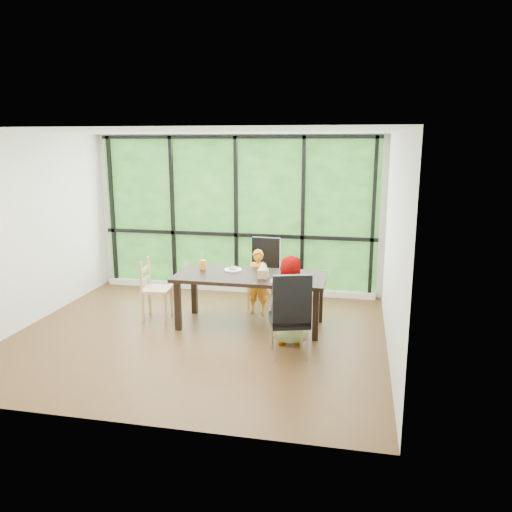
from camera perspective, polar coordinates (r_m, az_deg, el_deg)
name	(u,v)px	position (r m, az deg, el deg)	size (l,w,h in m)	color
ground	(198,335)	(7.03, -6.49, -8.85)	(5.00, 5.00, 0.00)	black
back_wall	(237,214)	(8.79, -2.17, 4.72)	(5.00, 5.00, 0.00)	silver
foliage_backdrop	(237,214)	(8.77, -2.20, 4.70)	(4.80, 0.02, 2.65)	#1C501B
window_mullions	(236,215)	(8.73, -2.26, 4.66)	(4.80, 0.06, 2.65)	black
window_sill	(236,288)	(8.97, -2.25, -3.62)	(4.80, 0.12, 0.10)	silver
dining_table	(251,300)	(7.21, -0.62, -5.03)	(2.11, 0.93, 0.75)	black
chair_window_leather	(263,273)	(8.03, 0.80, -1.94)	(0.46, 0.46, 1.08)	black
chair_interior_leather	(289,314)	(6.18, 3.77, -6.53)	(0.46, 0.46, 1.08)	black
chair_end_beech	(157,289)	(7.63, -11.09, -3.69)	(0.42, 0.40, 0.90)	tan
child_toddler	(258,282)	(7.70, 0.25, -2.92)	(0.36, 0.24, 0.99)	orange
child_older	(289,300)	(6.56, 3.76, -4.99)	(0.57, 0.37, 1.16)	gray
placemat	(287,280)	(6.84, 3.50, -2.74)	(0.43, 0.31, 0.01)	tan
plate_far	(233,270)	(7.37, -2.61, -1.56)	(0.26, 0.26, 0.02)	white
plate_near	(289,281)	(6.81, 3.76, -2.78)	(0.23, 0.23, 0.01)	white
orange_cup	(203,265)	(7.45, -6.01, -0.98)	(0.09, 0.09, 0.13)	orange
green_cup	(309,279)	(6.74, 5.97, -2.55)	(0.07, 0.07, 0.11)	#49D234
tissue_box	(263,274)	(6.94, 0.77, -2.00)	(0.14, 0.14, 0.12)	tan
crepe_rolls_far	(233,268)	(7.36, -2.61, -1.37)	(0.10, 0.12, 0.04)	tan
crepe_rolls_near	(289,279)	(6.80, 3.76, -2.58)	(0.10, 0.12, 0.04)	tan
straw_white	(203,258)	(7.43, -6.03, -0.18)	(0.01, 0.01, 0.20)	white
straw_pink	(309,272)	(6.72, 5.99, -1.76)	(0.01, 0.01, 0.20)	pink
tissue	(263,266)	(6.91, 0.78, -1.08)	(0.12, 0.12, 0.11)	white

